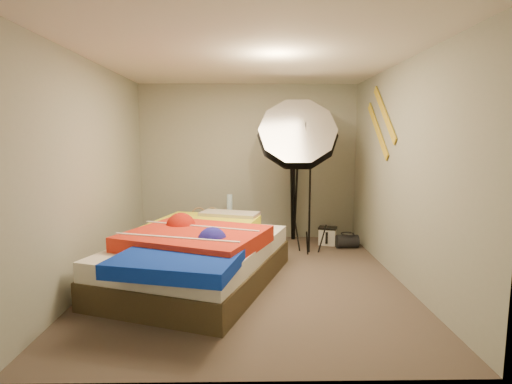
{
  "coord_description": "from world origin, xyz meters",
  "views": [
    {
      "loc": [
        0.02,
        -4.51,
        1.64
      ],
      "look_at": [
        0.1,
        0.6,
        0.95
      ],
      "focal_mm": 28.0,
      "sensor_mm": 36.0,
      "label": 1
    }
  ],
  "objects_px": {
    "tote_bag": "(206,231)",
    "camera_tripod": "(294,191)",
    "photo_umbrella": "(297,137)",
    "duffel_bag": "(347,241)",
    "camera_case": "(327,237)",
    "bed": "(198,255)",
    "wrapping_roll": "(230,219)"
  },
  "relations": [
    {
      "from": "tote_bag",
      "to": "camera_tripod",
      "type": "height_order",
      "value": "camera_tripod"
    },
    {
      "from": "tote_bag",
      "to": "photo_umbrella",
      "type": "bearing_deg",
      "value": -23.79
    },
    {
      "from": "duffel_bag",
      "to": "tote_bag",
      "type": "bearing_deg",
      "value": 171.71
    },
    {
      "from": "tote_bag",
      "to": "duffel_bag",
      "type": "height_order",
      "value": "tote_bag"
    },
    {
      "from": "camera_case",
      "to": "camera_tripod",
      "type": "bearing_deg",
      "value": 163.0
    },
    {
      "from": "bed",
      "to": "camera_tripod",
      "type": "xyz_separation_m",
      "value": [
        1.29,
        1.98,
        0.47
      ]
    },
    {
      "from": "tote_bag",
      "to": "camera_case",
      "type": "relative_size",
      "value": 1.73
    },
    {
      "from": "camera_case",
      "to": "photo_umbrella",
      "type": "height_order",
      "value": "photo_umbrella"
    },
    {
      "from": "tote_bag",
      "to": "bed",
      "type": "distance_m",
      "value": 1.63
    },
    {
      "from": "wrapping_roll",
      "to": "camera_case",
      "type": "relative_size",
      "value": 3.05
    },
    {
      "from": "tote_bag",
      "to": "wrapping_roll",
      "type": "bearing_deg",
      "value": 10.51
    },
    {
      "from": "duffel_bag",
      "to": "wrapping_roll",
      "type": "bearing_deg",
      "value": 168.09
    },
    {
      "from": "tote_bag",
      "to": "photo_umbrella",
      "type": "height_order",
      "value": "photo_umbrella"
    },
    {
      "from": "wrapping_roll",
      "to": "photo_umbrella",
      "type": "bearing_deg",
      "value": -32.09
    },
    {
      "from": "wrapping_roll",
      "to": "bed",
      "type": "distance_m",
      "value": 1.73
    },
    {
      "from": "camera_case",
      "to": "duffel_bag",
      "type": "relative_size",
      "value": 0.78
    },
    {
      "from": "duffel_bag",
      "to": "camera_tripod",
      "type": "distance_m",
      "value": 1.17
    },
    {
      "from": "camera_tripod",
      "to": "tote_bag",
      "type": "bearing_deg",
      "value": -165.87
    },
    {
      "from": "tote_bag",
      "to": "duffel_bag",
      "type": "bearing_deg",
      "value": -7.43
    },
    {
      "from": "camera_case",
      "to": "wrapping_roll",
      "type": "bearing_deg",
      "value": -164.75
    },
    {
      "from": "wrapping_roll",
      "to": "duffel_bag",
      "type": "relative_size",
      "value": 2.38
    },
    {
      "from": "wrapping_roll",
      "to": "camera_tripod",
      "type": "height_order",
      "value": "camera_tripod"
    },
    {
      "from": "photo_umbrella",
      "to": "camera_tripod",
      "type": "relative_size",
      "value": 1.66
    },
    {
      "from": "camera_case",
      "to": "camera_tripod",
      "type": "relative_size",
      "value": 0.18
    },
    {
      "from": "wrapping_roll",
      "to": "photo_umbrella",
      "type": "height_order",
      "value": "photo_umbrella"
    },
    {
      "from": "tote_bag",
      "to": "camera_case",
      "type": "distance_m",
      "value": 1.88
    },
    {
      "from": "bed",
      "to": "wrapping_roll",
      "type": "bearing_deg",
      "value": 81.03
    },
    {
      "from": "wrapping_roll",
      "to": "bed",
      "type": "bearing_deg",
      "value": -98.97
    },
    {
      "from": "duffel_bag",
      "to": "bed",
      "type": "bearing_deg",
      "value": -148.13
    },
    {
      "from": "wrapping_roll",
      "to": "camera_tripod",
      "type": "xyz_separation_m",
      "value": [
        1.02,
        0.27,
        0.41
      ]
    },
    {
      "from": "wrapping_roll",
      "to": "bed",
      "type": "xyz_separation_m",
      "value": [
        -0.27,
        -1.71,
        -0.06
      ]
    },
    {
      "from": "tote_bag",
      "to": "wrapping_roll",
      "type": "xyz_separation_m",
      "value": [
        0.36,
        0.08,
        0.17
      ]
    }
  ]
}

